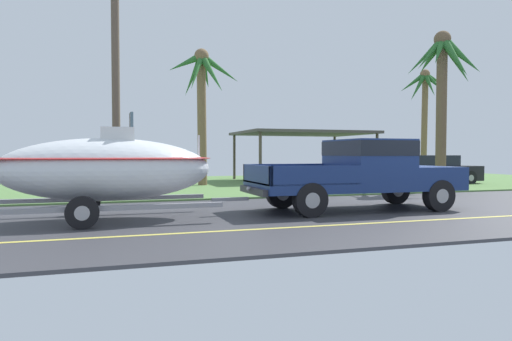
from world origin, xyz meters
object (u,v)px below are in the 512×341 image
(pickup_truck_towing, at_px, (367,170))
(carport_awning, at_px, (302,134))
(palm_tree_near_left, at_px, (444,73))
(parked_sedan_near, at_px, (427,170))
(boat_on_trailer, at_px, (106,169))
(palm_tree_near_right, at_px, (425,97))
(palm_tree_mid, at_px, (203,87))
(utility_pole, at_px, (116,71))

(pickup_truck_towing, relative_size, carport_awning, 0.85)
(palm_tree_near_left, bearing_deg, parked_sedan_near, 62.52)
(boat_on_trailer, bearing_deg, palm_tree_near_right, 35.64)
(pickup_truck_towing, height_order, palm_tree_near_right, palm_tree_near_right)
(boat_on_trailer, xyz_separation_m, palm_tree_near_right, (18.62, 13.35, 3.75))
(boat_on_trailer, relative_size, palm_tree_near_left, 0.91)
(parked_sedan_near, relative_size, palm_tree_mid, 0.78)
(carport_awning, relative_size, palm_tree_near_right, 1.01)
(pickup_truck_towing, relative_size, palm_tree_mid, 0.92)
(palm_tree_mid, bearing_deg, boat_on_trailer, -112.72)
(carport_awning, distance_m, palm_tree_near_right, 9.21)
(palm_tree_near_right, height_order, palm_tree_mid, palm_tree_near_right)
(pickup_truck_towing, height_order, boat_on_trailer, boat_on_trailer)
(parked_sedan_near, distance_m, utility_pole, 14.90)
(pickup_truck_towing, bearing_deg, palm_tree_mid, 103.13)
(boat_on_trailer, distance_m, palm_tree_near_left, 14.34)
(palm_tree_mid, distance_m, utility_pole, 7.06)
(palm_tree_near_left, bearing_deg, utility_pole, -176.28)
(palm_tree_near_left, relative_size, palm_tree_near_right, 0.97)
(pickup_truck_towing, xyz_separation_m, utility_pole, (-6.19, 4.09, 2.93))
(pickup_truck_towing, bearing_deg, palm_tree_near_left, 37.16)
(parked_sedan_near, xyz_separation_m, carport_awning, (-4.56, 4.23, 1.80))
(palm_tree_near_left, height_order, utility_pole, utility_pole)
(boat_on_trailer, xyz_separation_m, carport_awning, (9.85, 11.87, 1.35))
(parked_sedan_near, relative_size, palm_tree_near_left, 0.75)
(palm_tree_near_left, bearing_deg, palm_tree_mid, 150.13)
(pickup_truck_towing, bearing_deg, carport_awning, 74.27)
(pickup_truck_towing, bearing_deg, parked_sedan_near, 44.03)
(pickup_truck_towing, distance_m, boat_on_trailer, 6.51)
(pickup_truck_towing, relative_size, palm_tree_near_left, 0.89)
(utility_pole, bearing_deg, palm_tree_near_left, 3.72)
(boat_on_trailer, xyz_separation_m, parked_sedan_near, (14.41, 7.64, -0.46))
(palm_tree_near_right, relative_size, palm_tree_mid, 1.07)
(parked_sedan_near, xyz_separation_m, palm_tree_mid, (-10.23, 2.34, 3.75))
(carport_awning, bearing_deg, pickup_truck_towing, -105.73)
(utility_pole, bearing_deg, palm_tree_mid, 56.73)
(parked_sedan_near, height_order, carport_awning, carport_awning)
(palm_tree_near_left, distance_m, palm_tree_mid, 10.17)
(boat_on_trailer, bearing_deg, palm_tree_near_left, 20.73)
(palm_tree_mid, bearing_deg, carport_awning, 18.39)
(boat_on_trailer, height_order, parked_sedan_near, boat_on_trailer)
(palm_tree_mid, bearing_deg, palm_tree_near_left, -29.87)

